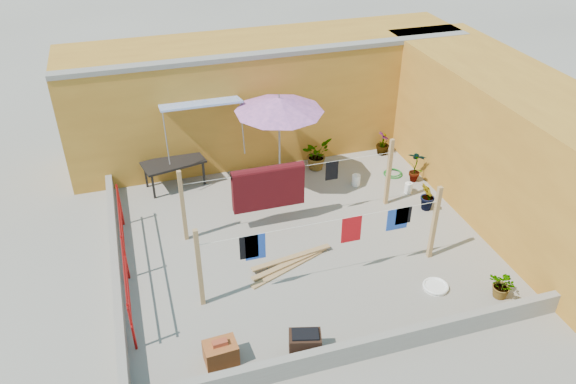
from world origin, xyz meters
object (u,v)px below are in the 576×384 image
(water_jug_b, at_px, (408,188))
(green_hose, at_px, (393,173))
(water_jug_a, at_px, (356,180))
(patio_umbrella, at_px, (279,105))
(brazier, at_px, (305,344))
(outdoor_table, at_px, (174,164))
(plant_back_a, at_px, (316,154))
(white_basin, at_px, (435,287))
(brick_stack, at_px, (221,353))

(water_jug_b, xyz_separation_m, green_hose, (0.04, 0.95, -0.10))
(water_jug_a, relative_size, water_jug_b, 1.09)
(patio_umbrella, xyz_separation_m, brazier, (-1.14, -5.45, -2.11))
(outdoor_table, relative_size, plant_back_a, 1.95)
(white_basin, height_order, water_jug_a, water_jug_a)
(brick_stack, distance_m, plant_back_a, 7.08)
(brick_stack, distance_m, white_basin, 4.59)
(white_basin, bearing_deg, brick_stack, -172.88)
(brazier, relative_size, water_jug_b, 2.03)
(patio_umbrella, height_order, water_jug_b, patio_umbrella)
(white_basin, bearing_deg, green_hose, 74.77)
(outdoor_table, xyz_separation_m, green_hose, (5.74, -1.16, -0.62))
(brazier, bearing_deg, water_jug_a, 58.28)
(green_hose, relative_size, plant_back_a, 0.60)
(white_basin, bearing_deg, water_jug_a, 89.84)
(white_basin, relative_size, plant_back_a, 0.61)
(green_hose, bearing_deg, brazier, -129.33)
(brazier, distance_m, water_jug_b, 6.04)
(plant_back_a, bearing_deg, brick_stack, -123.04)
(brazier, bearing_deg, green_hose, 50.67)
(green_hose, bearing_deg, outdoor_table, 168.57)
(white_basin, bearing_deg, brazier, -164.89)
(outdoor_table, relative_size, water_jug_b, 5.33)
(water_jug_a, xyz_separation_m, plant_back_a, (-0.71, 1.17, 0.28))
(water_jug_b, bearing_deg, outdoor_table, 159.64)
(patio_umbrella, height_order, green_hose, patio_umbrella)
(outdoor_table, distance_m, green_hose, 5.89)
(patio_umbrella, height_order, brick_stack, patio_umbrella)
(water_jug_a, bearing_deg, patio_umbrella, 167.92)
(outdoor_table, xyz_separation_m, water_jug_a, (4.55, -1.37, -0.51))
(outdoor_table, xyz_separation_m, brazier, (1.44, -6.40, -0.41))
(patio_umbrella, height_order, white_basin, patio_umbrella)
(green_hose, xyz_separation_m, plant_back_a, (-1.90, 0.96, 0.40))
(brazier, distance_m, plant_back_a, 6.65)
(patio_umbrella, height_order, outdoor_table, patio_umbrella)
(brick_stack, bearing_deg, patio_umbrella, 63.40)
(patio_umbrella, distance_m, brazier, 5.95)
(brazier, distance_m, green_hose, 6.78)
(brick_stack, height_order, white_basin, brick_stack)
(white_basin, relative_size, water_jug_a, 1.53)
(brick_stack, relative_size, water_jug_a, 1.72)
(outdoor_table, bearing_deg, water_jug_a, -16.80)
(water_jug_b, bearing_deg, white_basin, -108.54)
(water_jug_a, bearing_deg, brick_stack, -133.81)
(brazier, xyz_separation_m, plant_back_a, (2.40, 6.20, 0.19))
(patio_umbrella, relative_size, outdoor_table, 1.56)
(white_basin, height_order, green_hose, white_basin)
(patio_umbrella, relative_size, water_jug_a, 7.59)
(outdoor_table, xyz_separation_m, brick_stack, (-0.01, -6.13, -0.44))
(outdoor_table, distance_m, brick_stack, 6.15)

